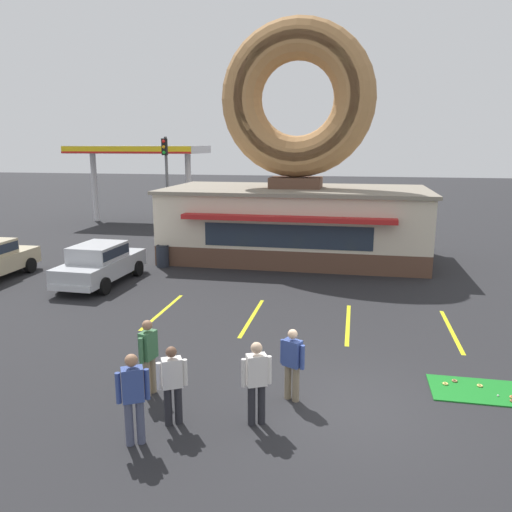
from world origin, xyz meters
name	(u,v)px	position (x,y,z in m)	size (l,w,h in m)	color
ground_plane	(351,406)	(0.00, 0.00, 0.00)	(160.00, 160.00, 0.00)	#232326
donut_shop_building	(296,180)	(-2.88, 13.94, 3.74)	(12.30, 6.75, 10.96)	brown
mini_donut_mid_left	(455,381)	(2.32, 1.53, 0.05)	(0.13, 0.13, 0.04)	#A5724C
mini_donut_mid_centre	(480,386)	(2.84, 1.39, 0.05)	(0.13, 0.13, 0.04)	#E5C666
mini_donut_far_left	(445,384)	(2.09, 1.34, 0.05)	(0.13, 0.13, 0.04)	#E5C666
golf_ball	(498,396)	(3.11, 0.98, 0.05)	(0.04, 0.04, 0.04)	white
car_silver	(100,262)	(-9.78, 7.72, 0.87)	(2.08, 4.61, 1.60)	#B2B5BA
pedestrian_blue_sweater_man	(172,382)	(-3.40, -1.36, 0.89)	(0.53, 0.39, 1.61)	#232328
pedestrian_hooded_kid	(292,361)	(-1.26, 0.04, 0.88)	(0.54, 0.38, 1.59)	#7F7056
pedestrian_leather_jacket_man	(257,379)	(-1.81, -1.05, 0.95)	(0.55, 0.38, 1.70)	#232328
pedestrian_clipboard_woman	(133,395)	(-3.85, -2.13, 0.98)	(0.54, 0.39, 1.75)	#474C66
pedestrian_beanie_man	(149,354)	(-4.33, -0.32, 0.95)	(0.32, 0.58, 1.71)	#7F7056
trash_bin	(163,256)	(-8.45, 10.87, 0.50)	(0.57, 0.57, 0.97)	#232833
traffic_light_pole	(166,175)	(-10.50, 16.94, 3.71)	(0.28, 0.47, 5.80)	#595B60
gas_station_canopy	(139,152)	(-14.83, 23.07, 4.86)	(9.00, 4.46, 5.30)	silver
parking_stripe_far_left	(163,311)	(-6.15, 5.00, 0.00)	(0.12, 3.60, 0.01)	yellow
parking_stripe_left	(252,317)	(-3.15, 5.00, 0.00)	(0.12, 3.60, 0.01)	yellow
parking_stripe_mid_left	(348,324)	(-0.15, 5.00, 0.00)	(0.12, 3.60, 0.01)	yellow
parking_stripe_centre	(451,331)	(2.85, 5.00, 0.00)	(0.12, 3.60, 0.01)	yellow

